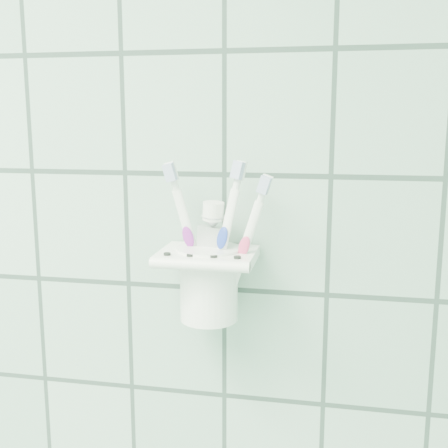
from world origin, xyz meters
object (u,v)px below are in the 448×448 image
(toothbrush_pink, at_px, (209,234))
(toothbrush_blue, at_px, (206,238))
(toothpaste_tube, at_px, (209,248))
(cup, at_px, (209,280))
(toothbrush_orange, at_px, (223,241))
(holder_bracket, at_px, (208,257))

(toothbrush_pink, xyz_separation_m, toothbrush_blue, (0.00, -0.03, 0.00))
(toothpaste_tube, bearing_deg, cup, -65.53)
(toothbrush_orange, bearing_deg, toothpaste_tube, 161.67)
(cup, height_order, toothpaste_tube, toothpaste_tube)
(holder_bracket, bearing_deg, toothbrush_pink, 98.52)
(cup, relative_size, toothpaste_tube, 0.65)
(cup, xyz_separation_m, toothbrush_orange, (0.02, 0.00, 0.05))
(cup, xyz_separation_m, toothbrush_blue, (-0.00, -0.01, 0.06))
(cup, bearing_deg, toothpaste_tube, 103.18)
(holder_bracket, bearing_deg, cup, 86.49)
(toothbrush_blue, bearing_deg, toothbrush_orange, 59.64)
(toothbrush_blue, xyz_separation_m, toothbrush_orange, (0.02, 0.01, -0.01))
(cup, relative_size, toothbrush_orange, 0.51)
(holder_bracket, bearing_deg, toothbrush_orange, 11.32)
(holder_bracket, xyz_separation_m, toothbrush_pink, (-0.00, 0.02, 0.02))
(toothbrush_blue, distance_m, toothpaste_tube, 0.03)
(cup, distance_m, toothbrush_pink, 0.06)
(toothbrush_orange, bearing_deg, holder_bracket, -159.27)
(holder_bracket, distance_m, cup, 0.03)
(holder_bracket, height_order, cup, same)
(toothbrush_orange, height_order, toothpaste_tube, toothbrush_orange)
(toothbrush_blue, bearing_deg, holder_bracket, 111.02)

